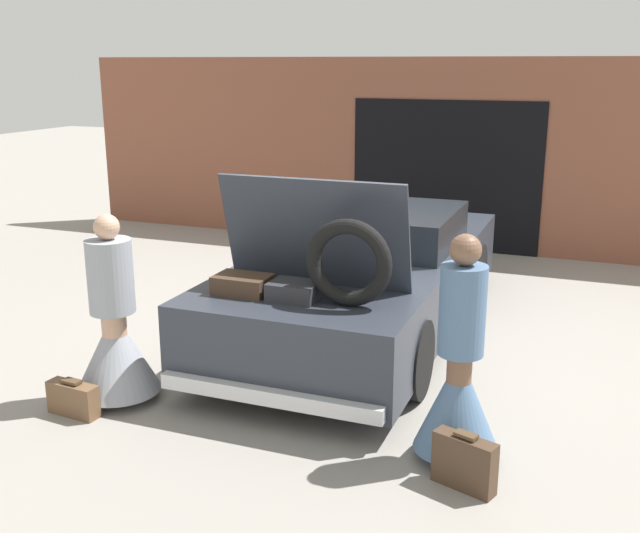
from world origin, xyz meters
name	(u,v)px	position (x,y,z in m)	size (l,w,h in m)	color
ground_plane	(364,330)	(0.00, 0.00, 0.00)	(40.00, 40.00, 0.00)	gray
garage_wall_back	(447,156)	(0.00, 3.89, 1.39)	(12.00, 0.14, 2.80)	brown
car	(365,276)	(0.00, 0.00, 0.60)	(1.97, 4.75, 1.82)	#2D333D
person_left	(115,336)	(-1.41, -2.31, 0.55)	(0.70, 0.70, 1.57)	tan
person_right	(459,382)	(1.41, -2.26, 0.58)	(0.60, 0.60, 1.64)	brown
suitcase_beside_left_person	(73,399)	(-1.56, -2.69, 0.14)	(0.45, 0.18, 0.30)	brown
suitcase_beside_right_person	(464,462)	(1.54, -2.63, 0.18)	(0.45, 0.26, 0.40)	#473323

